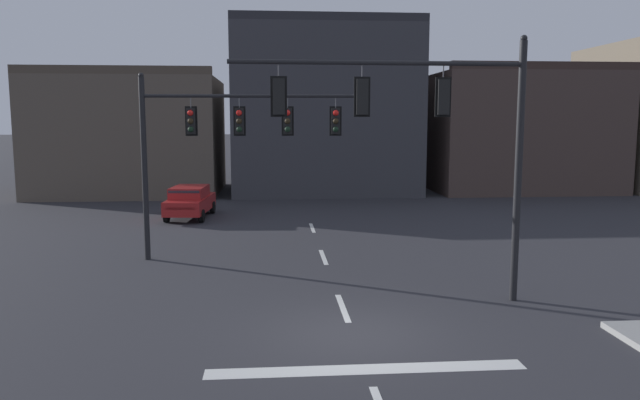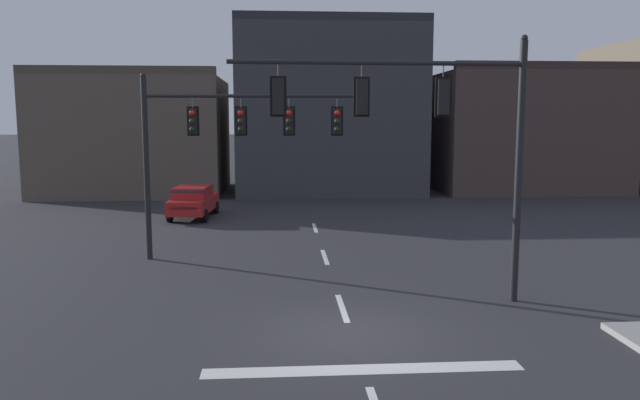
# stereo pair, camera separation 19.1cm
# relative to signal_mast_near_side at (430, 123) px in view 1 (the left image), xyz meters

# --- Properties ---
(ground_plane) EXTENTS (400.00, 400.00, 0.00)m
(ground_plane) POSITION_rel_signal_mast_near_side_xyz_m (-2.29, -2.28, -4.85)
(ground_plane) COLOR #2B2B30
(stop_bar_paint) EXTENTS (6.40, 0.50, 0.01)m
(stop_bar_paint) POSITION_rel_signal_mast_near_side_xyz_m (-2.29, -4.28, -4.85)
(stop_bar_paint) COLOR silver
(stop_bar_paint) RESTS_ON ground
(lane_centreline) EXTENTS (0.16, 26.40, 0.01)m
(lane_centreline) POSITION_rel_signal_mast_near_side_xyz_m (-2.29, -0.28, -4.85)
(lane_centreline) COLOR silver
(lane_centreline) RESTS_ON ground
(signal_mast_near_side) EXTENTS (7.77, 0.45, 7.12)m
(signal_mast_near_side) POSITION_rel_signal_mast_near_side_xyz_m (0.00, 0.00, 0.00)
(signal_mast_near_side) COLOR black
(signal_mast_near_side) RESTS_ON ground
(signal_mast_far_side) EXTENTS (7.76, 0.69, 6.53)m
(signal_mast_far_side) POSITION_rel_signal_mast_near_side_xyz_m (-5.83, 5.71, -0.39)
(signal_mast_far_side) COLOR black
(signal_mast_far_side) RESTS_ON ground
(car_lot_nearside) EXTENTS (2.21, 4.57, 1.61)m
(car_lot_nearside) POSITION_rel_signal_mast_near_side_xyz_m (-8.25, 15.15, -4.00)
(car_lot_nearside) COLOR #A81E1E
(car_lot_nearside) RESTS_ON ground
(building_row) EXTENTS (61.20, 13.32, 11.39)m
(building_row) POSITION_rel_signal_mast_near_side_xyz_m (11.21, 27.64, -0.17)
(building_row) COLOR brown
(building_row) RESTS_ON ground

